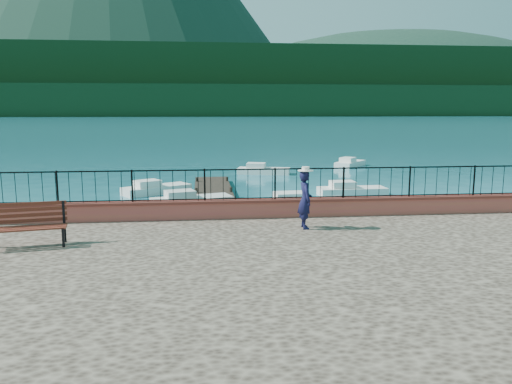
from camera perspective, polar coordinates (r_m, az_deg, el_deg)
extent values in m
plane|color=#19596B|center=(12.75, 5.97, -11.66)|extent=(2000.00, 2000.00, 0.00)
cube|color=#A83C41|center=(15.83, 3.25, -1.81)|extent=(28.00, 0.46, 0.58)
cube|color=black|center=(15.70, 3.28, 0.93)|extent=(27.00, 0.05, 0.95)
cube|color=#2D231C|center=(24.03, -4.75, -1.17)|extent=(2.00, 16.00, 0.30)
cube|color=black|center=(311.65, -5.84, 10.30)|extent=(900.00, 60.00, 18.00)
cube|color=black|center=(372.03, -5.95, 12.17)|extent=(900.00, 120.00, 44.00)
ellipsoid|color=#142D23|center=(613.43, 15.24, 8.78)|extent=(448.00, 384.00, 180.00)
cube|color=black|center=(13.61, -24.85, -4.78)|extent=(2.02, 0.93, 0.49)
cube|color=brown|center=(13.78, -24.82, -2.29)|extent=(1.93, 0.42, 0.60)
imported|color=#111234|center=(14.27, 5.64, -0.89)|extent=(0.42, 0.62, 1.66)
cylinder|color=silver|center=(14.13, 5.69, 2.65)|extent=(0.44, 0.44, 0.12)
cube|color=silver|center=(23.97, -7.35, -0.64)|extent=(4.02, 2.35, 0.80)
cube|color=silver|center=(23.28, 5.40, -0.90)|extent=(4.18, 1.62, 0.80)
cube|color=silver|center=(27.15, 10.94, 0.46)|extent=(3.62, 1.39, 0.80)
cube|color=silver|center=(27.79, -11.29, 0.66)|extent=(3.82, 3.05, 0.80)
cube|color=silver|center=(35.43, 0.89, 2.73)|extent=(3.88, 2.20, 0.80)
cube|color=white|center=(40.64, 10.72, 3.44)|extent=(3.15, 3.42, 0.80)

